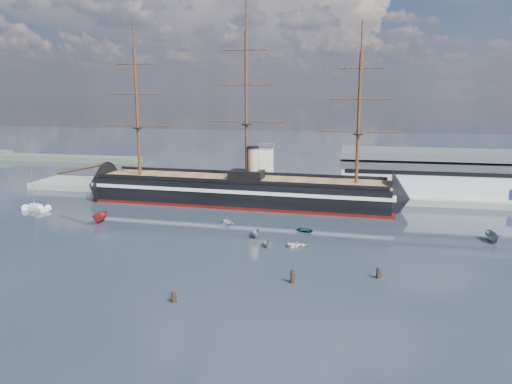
# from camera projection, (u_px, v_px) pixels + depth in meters

# --- Properties ---
(ground) EXTENTS (600.00, 600.00, 0.00)m
(ground) POSITION_uv_depth(u_px,v_px,m) (232.00, 221.00, 130.51)
(ground) COLOR #1A222E
(ground) RESTS_ON ground
(quay) EXTENTS (180.00, 18.00, 2.00)m
(quay) POSITION_uv_depth(u_px,v_px,m) (289.00, 195.00, 163.06)
(quay) COLOR slate
(quay) RESTS_ON ground
(warehouse) EXTENTS (63.00, 21.00, 11.60)m
(warehouse) POSITION_uv_depth(u_px,v_px,m) (443.00, 174.00, 155.76)
(warehouse) COLOR #B7BABC
(warehouse) RESTS_ON ground
(quay_tower) EXTENTS (5.00, 5.00, 15.00)m
(quay_tower) POSITION_uv_depth(u_px,v_px,m) (266.00, 166.00, 159.64)
(quay_tower) COLOR silver
(quay_tower) RESTS_ON ground
(shoreline) EXTENTS (120.00, 10.00, 4.00)m
(shoreline) POSITION_uv_depth(u_px,v_px,m) (9.00, 156.00, 249.11)
(shoreline) COLOR #3F4C38
(shoreline) RESTS_ON ground
(warship) EXTENTS (113.23, 20.27, 53.94)m
(warship) POSITION_uv_depth(u_px,v_px,m) (235.00, 190.00, 149.74)
(warship) COLOR black
(warship) RESTS_ON ground
(sailboat) EXTENTS (8.12, 5.16, 12.55)m
(sailboat) POSITION_uv_depth(u_px,v_px,m) (36.00, 207.00, 141.98)
(sailboat) COLOR silver
(sailboat) RESTS_ON ground
(motorboat_a) EXTENTS (8.03, 3.73, 3.10)m
(motorboat_a) POSITION_uv_depth(u_px,v_px,m) (100.00, 223.00, 128.71)
(motorboat_a) COLOR maroon
(motorboat_a) RESTS_ON ground
(motorboat_b) EXTENTS (1.60, 3.17, 1.42)m
(motorboat_b) POSITION_uv_depth(u_px,v_px,m) (298.00, 247.00, 108.42)
(motorboat_b) COLOR silver
(motorboat_b) RESTS_ON ground
(motorboat_c) EXTENTS (5.14, 2.54, 1.97)m
(motorboat_c) POSITION_uv_depth(u_px,v_px,m) (256.00, 237.00, 115.85)
(motorboat_c) COLOR gray
(motorboat_c) RESTS_ON ground
(motorboat_d) EXTENTS (6.04, 5.80, 2.15)m
(motorboat_d) POSITION_uv_depth(u_px,v_px,m) (227.00, 225.00, 126.75)
(motorboat_d) COLOR silver
(motorboat_d) RESTS_ON ground
(motorboat_e) EXTENTS (2.19, 2.90, 1.26)m
(motorboat_e) POSITION_uv_depth(u_px,v_px,m) (305.00, 232.00, 120.37)
(motorboat_e) COLOR #0D3526
(motorboat_e) RESTS_ON ground
(motorboat_f) EXTENTS (7.31, 3.57, 2.80)m
(motorboat_f) POSITION_uv_depth(u_px,v_px,m) (492.00, 242.00, 112.25)
(motorboat_f) COLOR slate
(motorboat_f) RESTS_ON ground
(motorboat_g) EXTENTS (4.11, 2.50, 1.55)m
(motorboat_g) POSITION_uv_depth(u_px,v_px,m) (267.00, 247.00, 108.66)
(motorboat_g) COLOR gray
(motorboat_g) RESTS_ON ground
(piling_near_mid) EXTENTS (0.64, 0.64, 2.51)m
(piling_near_mid) POSITION_uv_depth(u_px,v_px,m) (174.00, 302.00, 80.13)
(piling_near_mid) COLOR black
(piling_near_mid) RESTS_ON ground
(piling_near_right) EXTENTS (0.64, 0.64, 3.13)m
(piling_near_right) POSITION_uv_depth(u_px,v_px,m) (292.00, 283.00, 88.19)
(piling_near_right) COLOR black
(piling_near_right) RESTS_ON ground
(piling_far_right) EXTENTS (0.64, 0.64, 2.70)m
(piling_far_right) POSITION_uv_depth(u_px,v_px,m) (378.00, 278.00, 90.42)
(piling_far_right) COLOR black
(piling_far_right) RESTS_ON ground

